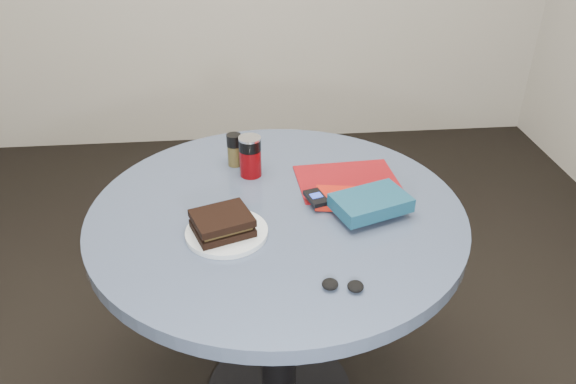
{
  "coord_description": "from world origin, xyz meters",
  "views": [
    {
      "loc": [
        -0.09,
        -1.25,
        1.57
      ],
      "look_at": [
        0.03,
        0.0,
        0.8
      ],
      "focal_mm": 35.0,
      "sensor_mm": 36.0,
      "label": 1
    }
  ],
  "objects": [
    {
      "name": "headphones",
      "position": [
        0.12,
        -0.33,
        0.76
      ],
      "size": [
        0.1,
        0.06,
        0.02
      ],
      "color": "black",
      "rests_on": "table"
    },
    {
      "name": "soda_can",
      "position": [
        -0.06,
        0.19,
        0.81
      ],
      "size": [
        0.07,
        0.07,
        0.12
      ],
      "color": "#6C0509",
      "rests_on": "table"
    },
    {
      "name": "mp3_player",
      "position": [
        0.11,
        0.0,
        0.78
      ],
      "size": [
        0.06,
        0.09,
        0.01
      ],
      "color": "black",
      "rests_on": "red_book"
    },
    {
      "name": "table",
      "position": [
        0.0,
        0.0,
        0.59
      ],
      "size": [
        1.0,
        1.0,
        0.75
      ],
      "color": "black",
      "rests_on": "ground"
    },
    {
      "name": "magazine",
      "position": [
        0.21,
        0.12,
        0.75
      ],
      "size": [
        0.3,
        0.23,
        0.01
      ],
      "primitive_type": "cube",
      "rotation": [
        0.0,
        0.0,
        0.06
      ],
      "color": "maroon",
      "rests_on": "table"
    },
    {
      "name": "plate",
      "position": [
        -0.13,
        -0.11,
        0.76
      ],
      "size": [
        0.23,
        0.23,
        0.01
      ],
      "primitive_type": "cylinder",
      "rotation": [
        0.0,
        0.0,
        -0.15
      ],
      "color": "silver",
      "rests_on": "table"
    },
    {
      "name": "novel",
      "position": [
        0.24,
        -0.05,
        0.79
      ],
      "size": [
        0.22,
        0.18,
        0.04
      ],
      "primitive_type": "cube",
      "rotation": [
        0.0,
        0.0,
        0.34
      ],
      "color": "navy",
      "rests_on": "red_book"
    },
    {
      "name": "red_book",
      "position": [
        0.19,
        0.01,
        0.76
      ],
      "size": [
        0.19,
        0.14,
        0.01
      ],
      "primitive_type": "cube",
      "rotation": [
        0.0,
        0.0,
        -0.17
      ],
      "color": "#A8180D",
      "rests_on": "magazine"
    },
    {
      "name": "sandwich",
      "position": [
        -0.14,
        -0.11,
        0.79
      ],
      "size": [
        0.17,
        0.16,
        0.05
      ],
      "color": "black",
      "rests_on": "plate"
    },
    {
      "name": "pepper_grinder",
      "position": [
        -0.11,
        0.26,
        0.8
      ],
      "size": [
        0.05,
        0.05,
        0.1
      ],
      "color": "#473F1E",
      "rests_on": "table"
    }
  ]
}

